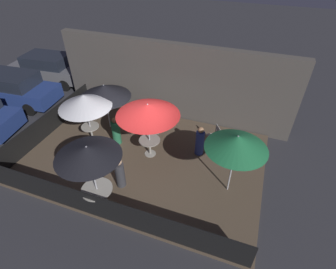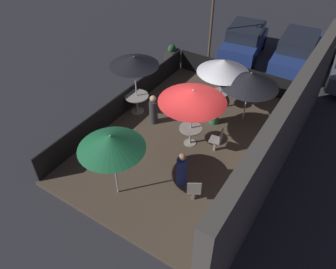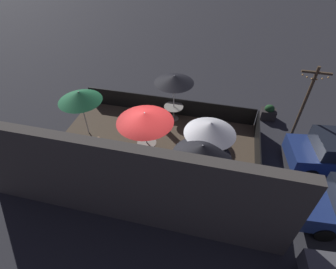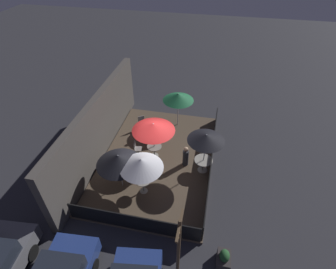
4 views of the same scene
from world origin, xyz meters
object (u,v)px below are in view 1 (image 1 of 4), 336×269
(patio_umbrella_2, at_px, (87,152))
(dining_table_2, at_px, (98,192))
(patio_umbrella_1, at_px, (148,110))
(patio_chair_1, at_px, (214,135))
(dining_table_1, at_px, (150,143))
(patio_chair_0, at_px, (156,129))
(parked_car_1, at_px, (14,88))
(dining_table_0, at_px, (91,130))
(patio_umbrella_4, at_px, (237,142))
(patio_umbrella_3, at_px, (104,91))
(patron_1, at_px, (116,132))
(patron_2, at_px, (120,173))
(patron_0, at_px, (200,142))
(patio_umbrella_0, at_px, (84,101))
(parked_car_2, at_px, (49,68))

(patio_umbrella_2, distance_m, dining_table_2, 1.66)
(patio_umbrella_1, bearing_deg, patio_chair_1, 31.77)
(patio_umbrella_1, bearing_deg, dining_table_2, -101.23)
(dining_table_1, xyz_separation_m, dining_table_2, (-0.55, -2.77, 0.04))
(patio_umbrella_1, relative_size, patio_chair_0, 2.44)
(patio_chair_1, bearing_deg, parked_car_1, -31.99)
(dining_table_0, xyz_separation_m, parked_car_1, (-5.44, 1.50, 0.13))
(patio_umbrella_4, bearing_deg, patio_umbrella_3, 162.05)
(patio_chair_0, distance_m, parked_car_1, 7.84)
(dining_table_0, xyz_separation_m, patio_chair_0, (2.39, 1.06, -0.08))
(patio_umbrella_3, relative_size, patron_1, 1.73)
(patio_umbrella_4, xyz_separation_m, patron_2, (-3.48, -1.06, -1.50))
(patio_umbrella_4, relative_size, patron_0, 1.84)
(patio_umbrella_2, relative_size, patio_chair_0, 2.62)
(dining_table_1, bearing_deg, patron_1, 173.32)
(patio_umbrella_0, distance_m, patron_0, 4.61)
(patron_1, distance_m, patron_2, 2.34)
(patio_chair_1, bearing_deg, patron_0, 25.32)
(patio_umbrella_3, xyz_separation_m, parked_car_1, (-5.59, 0.35, -1.07))
(patio_umbrella_1, relative_size, patio_umbrella_3, 1.07)
(patio_umbrella_0, xyz_separation_m, patron_1, (1.00, 0.27, -1.37))
(patio_chair_0, bearing_deg, dining_table_1, -0.00)
(dining_table_0, relative_size, patron_0, 0.62)
(patio_umbrella_3, bearing_deg, parked_car_1, 176.37)
(dining_table_1, bearing_deg, patio_umbrella_3, 156.20)
(dining_table_0, xyz_separation_m, dining_table_2, (2.00, -2.68, 0.01))
(patio_chair_1, height_order, patron_1, patron_1)
(parked_car_1, bearing_deg, parked_car_2, 85.79)
(patio_chair_1, bearing_deg, patio_umbrella_4, 82.43)
(patio_chair_0, xyz_separation_m, patron_0, (1.94, -0.27, 0.06))
(dining_table_2, bearing_deg, patron_0, 56.12)
(parked_car_2, bearing_deg, patio_umbrella_0, -42.22)
(patio_umbrella_1, relative_size, dining_table_0, 2.96)
(patio_chair_0, bearing_deg, patio_umbrella_0, -75.16)
(patio_umbrella_0, height_order, patron_1, patio_umbrella_0)
(patron_1, relative_size, patron_2, 1.01)
(patio_umbrella_4, height_order, dining_table_1, patio_umbrella_4)
(patio_umbrella_3, xyz_separation_m, patron_0, (4.18, -0.35, -1.23))
(patio_umbrella_3, bearing_deg, patio_umbrella_1, -23.80)
(patio_umbrella_1, relative_size, patron_0, 1.83)
(patio_umbrella_1, distance_m, parked_car_1, 8.21)
(dining_table_1, xyz_separation_m, parked_car_2, (-7.99, 4.01, 0.16))
(patio_umbrella_4, distance_m, patio_chair_0, 4.05)
(patio_umbrella_4, relative_size, dining_table_1, 2.85)
(patio_umbrella_2, height_order, dining_table_0, patio_umbrella_2)
(dining_table_1, xyz_separation_m, patron_1, (-1.55, 0.18, -0.01))
(patron_0, bearing_deg, dining_table_0, -95.30)
(patio_umbrella_0, bearing_deg, patio_umbrella_3, 82.56)
(patio_umbrella_2, relative_size, dining_table_2, 2.57)
(patio_umbrella_4, xyz_separation_m, dining_table_1, (-3.17, 0.75, -1.51))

